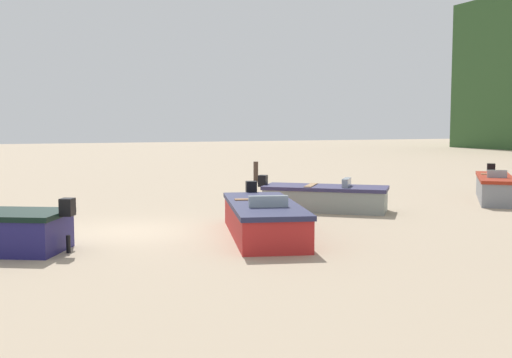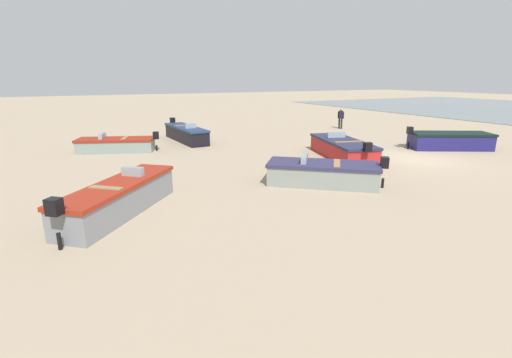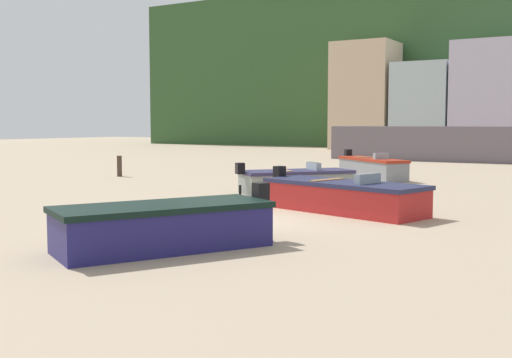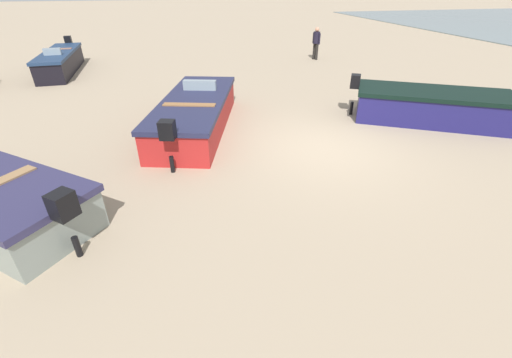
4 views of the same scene
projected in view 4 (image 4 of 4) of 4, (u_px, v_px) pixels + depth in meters
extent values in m
plane|color=tan|center=(325.00, 148.00, 8.71)|extent=(160.00, 160.00, 0.00)
cube|color=black|center=(61.00, 63.00, 15.69)|extent=(5.04, 1.40, 0.81)
cube|color=navy|center=(58.00, 53.00, 15.45)|extent=(5.14, 1.48, 0.12)
cube|color=black|center=(68.00, 40.00, 17.58)|extent=(0.30, 0.33, 0.40)
cylinder|color=black|center=(73.00, 57.00, 18.01)|extent=(0.10, 0.10, 0.40)
cube|color=#8C9EA8|center=(52.00, 52.00, 14.63)|extent=(0.23, 0.70, 0.28)
cube|color=#976651|center=(61.00, 49.00, 15.94)|extent=(0.29, 0.99, 0.08)
cube|color=#B42423|center=(196.00, 116.00, 9.68)|extent=(5.12, 2.90, 0.77)
cube|color=#242646|center=(194.00, 100.00, 9.45)|extent=(5.24, 3.01, 0.12)
cube|color=black|center=(167.00, 130.00, 7.11)|extent=(0.36, 0.38, 0.40)
cylinder|color=black|center=(172.00, 164.00, 7.53)|extent=(0.12, 0.12, 0.39)
cube|color=#8C9EA8|center=(200.00, 85.00, 10.08)|extent=(0.46, 0.99, 0.28)
cube|color=#99683E|center=(189.00, 106.00, 8.90)|extent=(0.61, 1.39, 0.08)
cube|color=black|center=(63.00, 205.00, 4.82)|extent=(0.42, 0.42, 0.40)
cylinder|color=black|center=(77.00, 246.00, 5.22)|extent=(0.14, 0.14, 0.36)
cube|color=navy|center=(431.00, 108.00, 10.15)|extent=(3.46, 4.50, 0.82)
cube|color=black|center=(435.00, 93.00, 9.92)|extent=(3.57, 4.62, 0.12)
cube|color=black|center=(355.00, 81.00, 10.37)|extent=(0.42, 0.40, 0.40)
cylinder|color=black|center=(351.00, 108.00, 10.80)|extent=(0.14, 0.14, 0.41)
cylinder|color=black|center=(314.00, 51.00, 18.32)|extent=(0.18, 0.18, 0.82)
cylinder|color=black|center=(317.00, 52.00, 18.18)|extent=(0.18, 0.18, 0.82)
cylinder|color=black|center=(317.00, 38.00, 17.89)|extent=(0.45, 0.45, 0.58)
cylinder|color=black|center=(314.00, 38.00, 18.06)|extent=(0.12, 0.12, 0.54)
cylinder|color=black|center=(319.00, 39.00, 17.76)|extent=(0.12, 0.12, 0.54)
sphere|color=tan|center=(317.00, 29.00, 17.69)|extent=(0.29, 0.29, 0.22)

